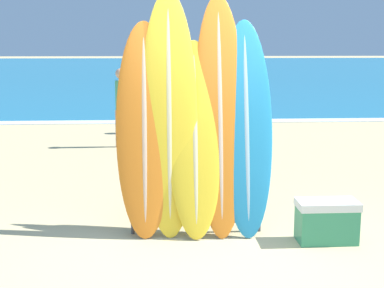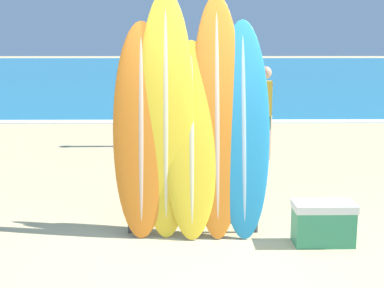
# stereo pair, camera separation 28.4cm
# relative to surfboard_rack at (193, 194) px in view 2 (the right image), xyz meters

# --- Properties ---
(ground_plane) EXTENTS (160.00, 160.00, 0.00)m
(ground_plane) POSITION_rel_surfboard_rack_xyz_m (0.13, -0.78, -0.43)
(ground_plane) COLOR tan
(ocean_water) EXTENTS (120.00, 60.00, 0.01)m
(ocean_water) POSITION_rel_surfboard_rack_xyz_m (0.13, 37.55, -0.43)
(ocean_water) COLOR teal
(ocean_water) RESTS_ON ground_plane
(surfboard_rack) EXTENTS (1.40, 0.04, 0.80)m
(surfboard_rack) POSITION_rel_surfboard_rack_xyz_m (0.00, 0.00, 0.00)
(surfboard_rack) COLOR #47474C
(surfboard_rack) RESTS_ON ground_plane
(surfboard_slot_0) EXTENTS (0.60, 0.50, 2.25)m
(surfboard_slot_0) POSITION_rel_surfboard_rack_xyz_m (-0.54, 0.03, 0.69)
(surfboard_slot_0) COLOR orange
(surfboard_slot_0) RESTS_ON ground_plane
(surfboard_slot_1) EXTENTS (0.59, 0.52, 2.56)m
(surfboard_slot_1) POSITION_rel_surfboard_rack_xyz_m (-0.28, 0.06, 0.85)
(surfboard_slot_1) COLOR yellow
(surfboard_slot_1) RESTS_ON ground_plane
(surfboard_slot_2) EXTENTS (0.57, 0.64, 2.05)m
(surfboard_slot_2) POSITION_rel_surfboard_rack_xyz_m (-0.01, 0.03, 0.59)
(surfboard_slot_2) COLOR yellow
(surfboard_slot_2) RESTS_ON ground_plane
(surfboard_slot_3) EXTENTS (0.55, 0.71, 2.53)m
(surfboard_slot_3) POSITION_rel_surfboard_rack_xyz_m (0.26, 0.10, 0.83)
(surfboard_slot_3) COLOR orange
(surfboard_slot_3) RESTS_ON ground_plane
(surfboard_slot_4) EXTENTS (0.55, 0.65, 2.27)m
(surfboard_slot_4) POSITION_rel_surfboard_rack_xyz_m (0.53, 0.06, 0.70)
(surfboard_slot_4) COLOR teal
(surfboard_slot_4) RESTS_ON ground_plane
(person_near_water) EXTENTS (0.27, 0.22, 1.62)m
(person_near_water) POSITION_rel_surfboard_rack_xyz_m (1.29, 3.68, 0.45)
(person_near_water) COLOR tan
(person_near_water) RESTS_ON ground_plane
(person_mid_beach) EXTENTS (0.26, 0.21, 1.54)m
(person_mid_beach) POSITION_rel_surfboard_rack_xyz_m (-1.13, 4.91, 0.40)
(person_mid_beach) COLOR tan
(person_mid_beach) RESTS_ON ground_plane
(person_far_left) EXTENTS (0.29, 0.31, 1.81)m
(person_far_left) POSITION_rel_surfboard_rack_xyz_m (0.05, 6.53, 0.55)
(person_far_left) COLOR tan
(person_far_left) RESTS_ON ground_plane
(cooler_box) EXTENTS (0.62, 0.33, 0.44)m
(cooler_box) POSITION_rel_surfboard_rack_xyz_m (1.31, -0.35, -0.21)
(cooler_box) COLOR #389366
(cooler_box) RESTS_ON ground_plane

